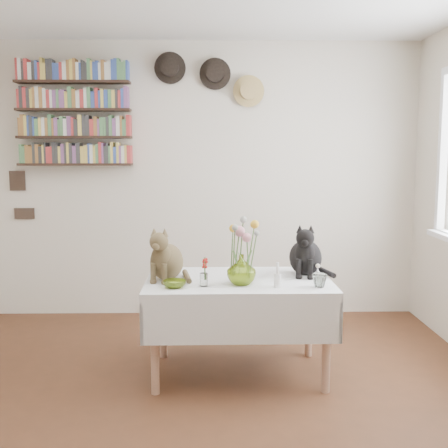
{
  "coord_description": "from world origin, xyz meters",
  "views": [
    {
      "loc": [
        0.13,
        -2.91,
        1.52
      ],
      "look_at": [
        0.2,
        0.68,
        1.05
      ],
      "focal_mm": 45.0,
      "sensor_mm": 36.0,
      "label": 1
    }
  ],
  "objects_px": {
    "tabby_cat": "(167,252)",
    "bookshelf_unit": "(74,114)",
    "flower_vase": "(241,270)",
    "black_cat": "(306,248)",
    "dining_table": "(238,303)"
  },
  "relations": [
    {
      "from": "flower_vase",
      "to": "black_cat",
      "type": "bearing_deg",
      "value": 32.55
    },
    {
      "from": "tabby_cat",
      "to": "black_cat",
      "type": "xyz_separation_m",
      "value": [
        0.96,
        0.12,
        0.0
      ]
    },
    {
      "from": "dining_table",
      "to": "black_cat",
      "type": "relative_size",
      "value": 3.34
    },
    {
      "from": "black_cat",
      "to": "bookshelf_unit",
      "type": "relative_size",
      "value": 0.37
    },
    {
      "from": "bookshelf_unit",
      "to": "black_cat",
      "type": "bearing_deg",
      "value": -33.35
    },
    {
      "from": "tabby_cat",
      "to": "flower_vase",
      "type": "xyz_separation_m",
      "value": [
        0.49,
        -0.17,
        -0.09
      ]
    },
    {
      "from": "tabby_cat",
      "to": "bookshelf_unit",
      "type": "distance_m",
      "value": 1.92
    },
    {
      "from": "black_cat",
      "to": "flower_vase",
      "type": "relative_size",
      "value": 1.89
    },
    {
      "from": "dining_table",
      "to": "tabby_cat",
      "type": "relative_size",
      "value": 3.36
    },
    {
      "from": "dining_table",
      "to": "flower_vase",
      "type": "relative_size",
      "value": 6.31
    },
    {
      "from": "tabby_cat",
      "to": "flower_vase",
      "type": "bearing_deg",
      "value": -2.62
    },
    {
      "from": "black_cat",
      "to": "bookshelf_unit",
      "type": "height_order",
      "value": "bookshelf_unit"
    },
    {
      "from": "flower_vase",
      "to": "bookshelf_unit",
      "type": "distance_m",
      "value": 2.34
    },
    {
      "from": "dining_table",
      "to": "black_cat",
      "type": "height_order",
      "value": "black_cat"
    },
    {
      "from": "tabby_cat",
      "to": "flower_vase",
      "type": "relative_size",
      "value": 1.88
    }
  ]
}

